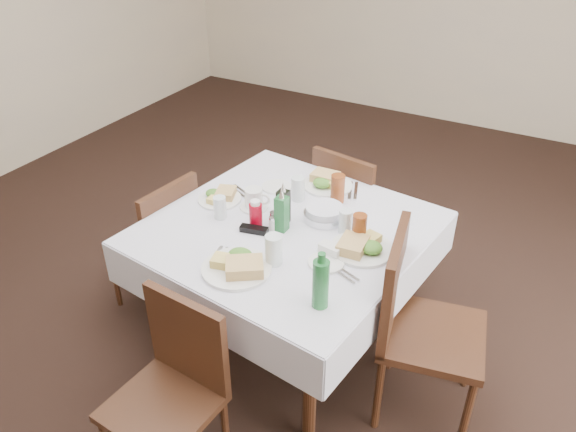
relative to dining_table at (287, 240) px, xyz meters
The scene contains 33 objects.
ground_plane 0.69m from the dining_table, 136.70° to the left, with size 7.00×7.00×0.00m, color black.
room_shell 1.04m from the dining_table, 136.70° to the left, with size 6.04×7.04×2.80m.
dining_table is the anchor object (origin of this frame).
chair_north 0.76m from the dining_table, 87.74° to the left, with size 0.48×0.48×0.87m.
chair_south 0.88m from the dining_table, 93.39° to the right, with size 0.43×0.43×0.85m.
chair_east 0.72m from the dining_table, ahead, with size 0.53×0.53×0.95m.
chair_west 0.79m from the dining_table, behind, with size 0.45×0.45×0.85m.
meal_north 0.47m from the dining_table, 91.08° to the left, with size 0.27×0.27×0.06m.
meal_south 0.42m from the dining_table, 92.52° to the right, with size 0.31×0.31×0.07m.
meal_east 0.41m from the dining_table, ahead, with size 0.29×0.29×0.06m.
meal_west 0.45m from the dining_table, behind, with size 0.23×0.23×0.05m.
side_plate_a 0.40m from the dining_table, 127.77° to the left, with size 0.16×0.16×0.01m.
side_plate_b 0.36m from the dining_table, 31.53° to the right, with size 0.16×0.16×0.01m.
water_n 0.31m from the dining_table, 106.84° to the left, with size 0.07×0.07×0.13m.
water_s 0.34m from the dining_table, 72.48° to the right, with size 0.08×0.08×0.14m.
water_e 0.32m from the dining_table, 18.81° to the left, with size 0.06×0.06×0.12m.
water_w 0.37m from the dining_table, 164.78° to the right, with size 0.06×0.06×0.12m.
iced_tea_a 0.39m from the dining_table, 71.53° to the left, with size 0.07×0.07×0.15m.
iced_tea_b 0.39m from the dining_table, ahead, with size 0.07×0.07×0.14m.
bread_basket 0.23m from the dining_table, 49.11° to the left, with size 0.21×0.21×0.07m.
oil_cruet_dark 0.19m from the dining_table, 145.94° to the left, with size 0.05×0.05×0.23m.
oil_cruet_green 0.19m from the dining_table, 103.32° to the right, with size 0.06×0.06×0.23m.
ketchup_bottle 0.22m from the dining_table, 154.59° to the right, with size 0.06×0.06×0.14m.
salt_shaker 0.14m from the dining_table, 128.54° to the right, with size 0.03×0.03×0.07m.
pepper_shaker 0.14m from the dining_table, 151.87° to the right, with size 0.04×0.04×0.08m.
coffee_mug 0.28m from the dining_table, 163.03° to the left, with size 0.16×0.15×0.11m.
sunglasses 0.20m from the dining_table, 133.34° to the right, with size 0.14×0.07×0.03m.
green_bottle 0.63m from the dining_table, 48.35° to the right, with size 0.07×0.07×0.26m.
sugar_caddy 0.33m from the dining_table, 21.27° to the right, with size 0.11×0.07×0.05m.
cutlery_n 0.50m from the dining_table, 73.06° to the left, with size 0.11×0.20×0.01m.
cutlery_s 0.43m from the dining_table, 110.94° to the right, with size 0.07×0.19×0.01m.
cutlery_e 0.45m from the dining_table, 28.66° to the right, with size 0.18×0.10×0.01m.
cutlery_w 0.42m from the dining_table, 156.23° to the left, with size 0.18×0.11×0.01m.
Camera 1 is at (1.22, -2.11, 2.27)m, focal length 35.00 mm.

